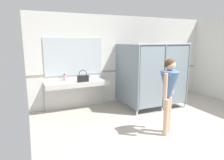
% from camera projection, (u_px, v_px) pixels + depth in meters
% --- Properties ---
extents(ground_plane, '(6.51, 6.61, 0.10)m').
position_uv_depth(ground_plane, '(194.00, 139.00, 4.24)').
color(ground_plane, '#B2A899').
extents(wall_back, '(6.51, 0.12, 2.82)m').
position_uv_depth(wall_back, '(128.00, 59.00, 6.71)').
color(wall_back, silver).
rests_on(wall_back, ground_plane).
extents(wall_back_tile_band, '(6.51, 0.01, 0.06)m').
position_uv_depth(wall_back_tile_band, '(129.00, 70.00, 6.72)').
color(wall_back_tile_band, '#9E937F').
rests_on(wall_back_tile_band, wall_back).
extents(vanity_counter, '(1.84, 0.54, 0.98)m').
position_uv_depth(vanity_counter, '(77.00, 88.00, 5.89)').
color(vanity_counter, silver).
rests_on(vanity_counter, ground_plane).
extents(mirror_panel, '(1.74, 0.02, 1.11)m').
position_uv_depth(mirror_panel, '(74.00, 56.00, 5.88)').
color(mirror_panel, silver).
rests_on(mirror_panel, wall_back).
extents(bathroom_stalls, '(1.78, 1.47, 1.97)m').
position_uv_depth(bathroom_stalls, '(154.00, 74.00, 6.03)').
color(bathroom_stalls, gray).
rests_on(bathroom_stalls, ground_plane).
extents(person_standing, '(0.56, 0.56, 1.67)m').
position_uv_depth(person_standing, '(169.00, 87.00, 4.16)').
color(person_standing, '#DBAD89').
rests_on(person_standing, ground_plane).
extents(handbag, '(0.32, 0.13, 0.34)m').
position_uv_depth(handbag, '(83.00, 78.00, 5.68)').
color(handbag, black).
rests_on(handbag, vanity_counter).
extents(soap_dispenser, '(0.07, 0.07, 0.22)m').
position_uv_depth(soap_dispenser, '(65.00, 78.00, 5.76)').
color(soap_dispenser, '#D899B2').
rests_on(soap_dispenser, vanity_counter).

